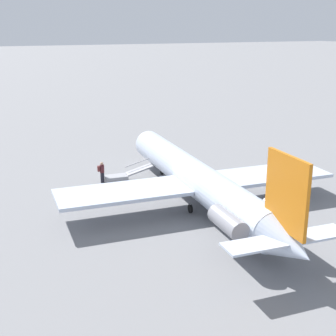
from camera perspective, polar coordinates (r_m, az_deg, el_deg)
ground_plane at (r=34.29m, az=3.04°, el=-3.98°), size 600.00×600.00×0.00m
airplane_main at (r=32.92m, az=3.68°, el=-1.38°), size 26.67×20.16×6.34m
boarding_stairs at (r=38.59m, az=-5.76°, el=-1.06°), size 1.42×4.10×1.62m
passenger at (r=38.19m, az=-8.09°, el=-0.34°), size 0.36×0.55×1.74m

